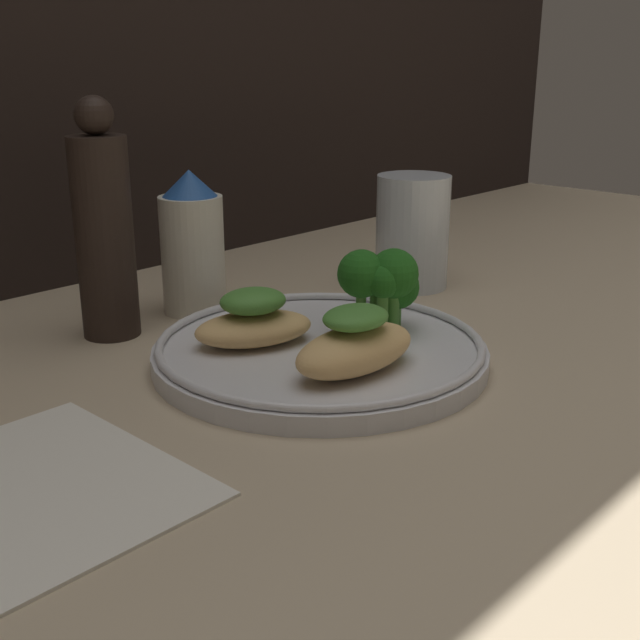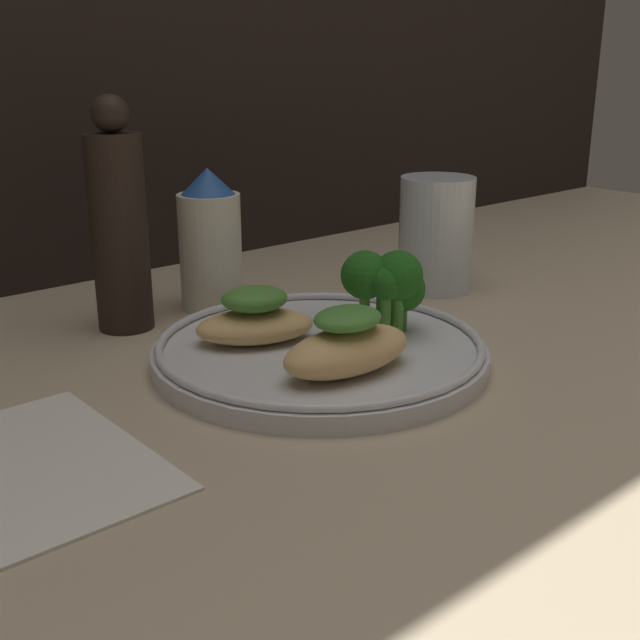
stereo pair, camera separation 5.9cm
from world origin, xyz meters
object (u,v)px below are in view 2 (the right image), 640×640
Objects in this scene: plate at (320,351)px; broccoli_bunch at (387,281)px; drinking_glass at (436,234)px; sauce_bottle at (210,242)px; pepper_grinder at (119,226)px.

broccoli_bunch is at bearing -13.31° from plate.
broccoli_bunch is 0.61× the size of drinking_glass.
drinking_glass is at bearing -25.19° from sauce_bottle.
pepper_grinder is (-6.94, 16.97, 7.77)cm from plate.
pepper_grinder is at bearing 161.92° from drinking_glass.
sauce_bottle is 9.11cm from pepper_grinder.
broccoli_bunch is 22.39cm from pepper_grinder.
sauce_bottle is 1.15× the size of drinking_glass.
drinking_glass reaches higher than broccoli_bunch.
pepper_grinder reaches higher than plate.
pepper_grinder is at bearing -180.00° from sauce_bottle.
broccoli_bunch is at bearing -55.62° from pepper_grinder.
plate is 1.30× the size of pepper_grinder.
plate is at bearing -95.93° from sauce_bottle.
drinking_glass is (15.93, 9.00, -0.11)cm from broccoli_bunch.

